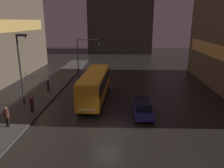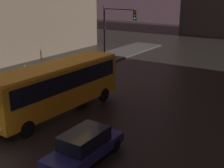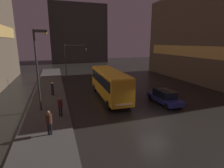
% 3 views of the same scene
% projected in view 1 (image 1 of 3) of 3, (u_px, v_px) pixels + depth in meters
% --- Properties ---
extents(ground_plane, '(120.00, 120.00, 0.00)m').
position_uv_depth(ground_plane, '(107.00, 131.00, 18.61)').
color(ground_plane, black).
extents(sidewalk_left, '(4.00, 48.00, 0.15)m').
position_uv_depth(sidewalk_left, '(45.00, 92.00, 28.65)').
color(sidewalk_left, '#3D3A38').
rests_on(sidewalk_left, ground).
extents(building_far_backdrop, '(18.07, 12.00, 18.54)m').
position_uv_depth(building_far_backdrop, '(120.00, 20.00, 64.89)').
color(building_far_backdrop, '#383333').
rests_on(building_far_backdrop, ground).
extents(bus_near, '(2.70, 10.14, 3.38)m').
position_uv_depth(bus_near, '(95.00, 84.00, 25.01)').
color(bus_near, orange).
rests_on(bus_near, ground).
extents(car_taxi, '(1.90, 4.59, 1.53)m').
position_uv_depth(car_taxi, '(143.00, 108.00, 21.53)').
color(car_taxi, navy).
rests_on(car_taxi, ground).
extents(pedestrian_near, '(0.57, 0.57, 1.82)m').
position_uv_depth(pedestrian_near, '(7.00, 115.00, 18.71)').
color(pedestrian_near, black).
rests_on(pedestrian_near, sidewalk_left).
extents(pedestrian_mid, '(0.47, 0.47, 1.66)m').
position_uv_depth(pedestrian_mid, '(48.00, 84.00, 28.43)').
color(pedestrian_mid, black).
rests_on(pedestrian_mid, sidewalk_left).
extents(pedestrian_far, '(0.59, 0.59, 1.73)m').
position_uv_depth(pedestrian_far, '(31.00, 103.00, 21.71)').
color(pedestrian_far, black).
rests_on(pedestrian_far, sidewalk_left).
extents(traffic_light_main, '(3.75, 0.35, 6.41)m').
position_uv_depth(traffic_light_main, '(85.00, 51.00, 35.52)').
color(traffic_light_main, '#2D2D2D').
rests_on(traffic_light_main, ground).
extents(street_lamp_sidewalk, '(1.25, 0.36, 7.63)m').
position_uv_depth(street_lamp_sidewalk, '(21.00, 59.00, 22.73)').
color(street_lamp_sidewalk, '#2D2D2D').
rests_on(street_lamp_sidewalk, sidewalk_left).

